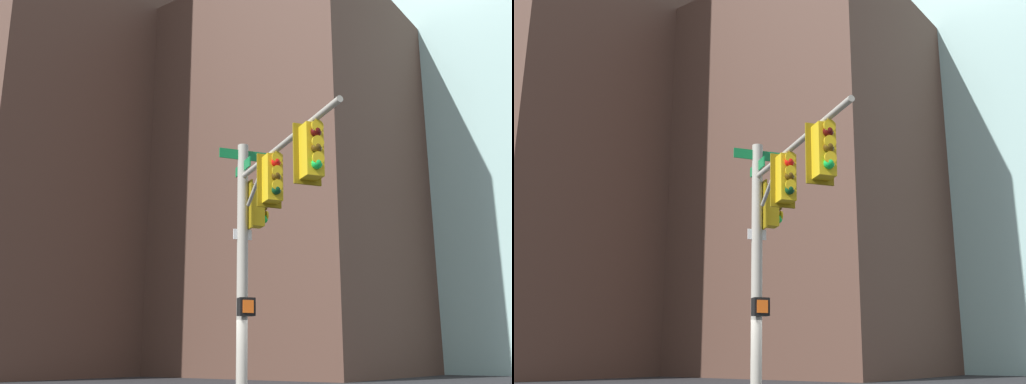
{
  "view_description": "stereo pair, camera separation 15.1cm",
  "coord_description": "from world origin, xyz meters",
  "views": [
    {
      "loc": [
        -8.38,
        11.19,
        1.77
      ],
      "look_at": [
        -0.7,
        0.71,
        5.26
      ],
      "focal_mm": 42.3,
      "sensor_mm": 36.0,
      "label": 1
    },
    {
      "loc": [
        -8.5,
        11.1,
        1.77
      ],
      "look_at": [
        -0.7,
        0.71,
        5.26
      ],
      "focal_mm": 42.3,
      "sensor_mm": 36.0,
      "label": 2
    }
  ],
  "objects": [
    {
      "name": "signal_pole_assembly",
      "position": [
        -0.88,
        0.76,
        4.45
      ],
      "size": [
        4.56,
        3.31,
        6.66
      ],
      "rotation": [
        0.0,
        0.0,
        2.56
      ],
      "color": "#9E998C",
      "rests_on": "ground_plane"
    },
    {
      "name": "building_brick_midblock",
      "position": [
        21.64,
        -33.75,
        16.63
      ],
      "size": [
        22.29,
        19.63,
        33.27
      ],
      "primitive_type": "cube",
      "color": "#4C3328",
      "rests_on": "ground_plane"
    },
    {
      "name": "building_brick_nearside",
      "position": [
        39.7,
        -18.93,
        29.15
      ],
      "size": [
        21.81,
        18.71,
        58.3
      ],
      "primitive_type": "cube",
      "color": "#4C3328",
      "rests_on": "ground_plane"
    }
  ]
}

